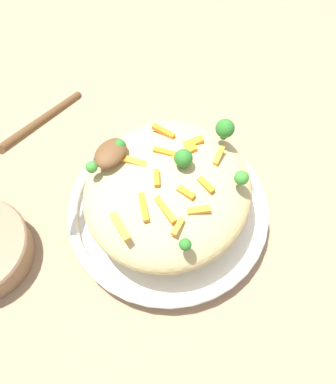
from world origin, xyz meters
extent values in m
plane|color=#9E7F60|center=(0.00, 0.00, 0.00)|extent=(2.40, 2.40, 0.00)
cylinder|color=white|center=(0.00, 0.00, 0.01)|extent=(0.30, 0.30, 0.02)
torus|color=white|center=(0.00, 0.00, 0.03)|extent=(0.32, 0.32, 0.02)
torus|color=black|center=(0.00, 0.00, 0.03)|extent=(0.32, 0.32, 0.00)
ellipsoid|color=#D1BA7A|center=(0.00, 0.00, 0.08)|extent=(0.26, 0.25, 0.09)
cube|color=orange|center=(-0.06, -0.05, 0.12)|extent=(0.03, 0.01, 0.01)
cube|color=orange|center=(0.07, 0.00, 0.12)|extent=(0.03, 0.02, 0.01)
cube|color=orange|center=(-0.01, 0.06, 0.12)|extent=(0.02, 0.04, 0.01)
cube|color=orange|center=(-0.10, 0.01, 0.12)|extent=(0.03, 0.04, 0.01)
cube|color=orange|center=(-0.06, 0.00, 0.13)|extent=(0.04, 0.04, 0.01)
cube|color=orange|center=(-0.02, 0.01, 0.13)|extent=(0.03, 0.02, 0.01)
cube|color=orange|center=(0.01, -0.05, 0.13)|extent=(0.02, 0.03, 0.01)
cube|color=orange|center=(-0.05, -0.03, 0.13)|extent=(0.02, 0.04, 0.01)
cube|color=orange|center=(-0.02, -0.06, 0.12)|extent=(0.03, 0.03, 0.01)
cube|color=orange|center=(0.04, 0.00, 0.13)|extent=(0.04, 0.03, 0.01)
cube|color=orange|center=(0.03, 0.02, 0.13)|extent=(0.02, 0.03, 0.01)
cube|color=orange|center=(0.06, 0.05, 0.12)|extent=(0.01, 0.04, 0.01)
cube|color=orange|center=(0.07, -0.04, 0.12)|extent=(0.03, 0.01, 0.01)
cube|color=orange|center=(-0.01, -0.04, 0.13)|extent=(0.01, 0.03, 0.01)
cylinder|color=#377928|center=(0.05, -0.09, 0.12)|extent=(0.01, 0.01, 0.01)
sphere|color=#3D8E33|center=(0.05, -0.09, 0.13)|extent=(0.02, 0.02, 0.02)
cylinder|color=#296820|center=(0.10, -0.03, 0.13)|extent=(0.01, 0.01, 0.01)
sphere|color=#2D7A28|center=(0.10, -0.03, 0.14)|extent=(0.03, 0.03, 0.03)
cylinder|color=#377928|center=(-0.05, 0.09, 0.12)|extent=(0.01, 0.01, 0.01)
sphere|color=#3D8E33|center=(-0.05, 0.09, 0.13)|extent=(0.02, 0.02, 0.02)
cylinder|color=#296820|center=(0.02, -0.01, 0.13)|extent=(0.01, 0.01, 0.01)
sphere|color=#2D7A28|center=(0.02, -0.01, 0.14)|extent=(0.03, 0.03, 0.03)
cylinder|color=#296820|center=(-0.08, -0.08, 0.12)|extent=(0.01, 0.01, 0.00)
sphere|color=#2D7A28|center=(-0.08, -0.08, 0.13)|extent=(0.02, 0.02, 0.02)
cylinder|color=#296820|center=(0.00, 0.08, 0.12)|extent=(0.01, 0.01, 0.01)
sphere|color=#2D7A28|center=(0.00, 0.08, 0.13)|extent=(0.02, 0.02, 0.02)
ellipsoid|color=brown|center=(-0.02, 0.09, 0.13)|extent=(0.06, 0.04, 0.02)
cylinder|color=brown|center=(-0.04, 0.17, 0.18)|extent=(0.18, 0.06, 0.10)
camera|label=1|loc=(-0.24, -0.16, 0.58)|focal=36.01mm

